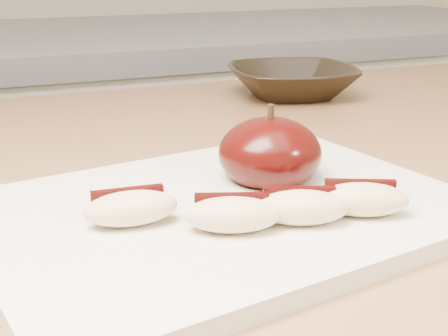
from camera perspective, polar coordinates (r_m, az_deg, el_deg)
name	(u,v)px	position (r m, az deg, el deg)	size (l,w,h in m)	color
back_cabinet	(18,269)	(1.35, -18.30, -8.76)	(2.40, 0.62, 0.94)	silver
cutting_board	(224,212)	(0.42, 0.00, -4.06)	(0.32, 0.23, 0.01)	silver
apple_half	(270,154)	(0.46, 4.21, 1.31)	(0.10, 0.10, 0.06)	black
apple_wedge_a	(131,208)	(0.39, -8.53, -3.60)	(0.06, 0.03, 0.02)	beige
apple_wedge_b	(232,214)	(0.37, 0.76, -4.22)	(0.06, 0.05, 0.02)	beige
apple_wedge_c	(301,207)	(0.39, 7.09, -3.53)	(0.06, 0.05, 0.02)	beige
apple_wedge_d	(362,199)	(0.41, 12.54, -2.76)	(0.06, 0.05, 0.02)	beige
bowl	(292,81)	(0.81, 6.23, 7.88)	(0.16, 0.16, 0.04)	black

